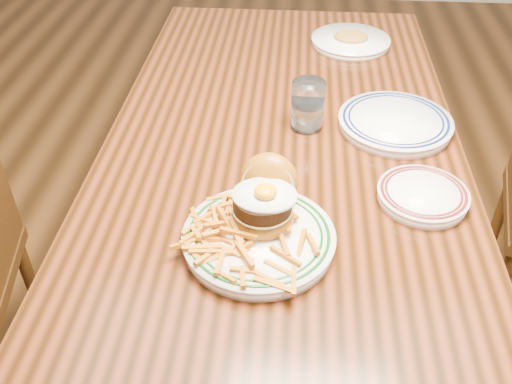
{
  "coord_description": "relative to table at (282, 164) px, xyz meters",
  "views": [
    {
      "loc": [
        0.03,
        -1.17,
        1.51
      ],
      "look_at": [
        -0.04,
        -0.34,
        0.84
      ],
      "focal_mm": 40.0,
      "sensor_mm": 36.0,
      "label": 1
    }
  ],
  "objects": [
    {
      "name": "table",
      "position": [
        0.0,
        0.0,
        0.0
      ],
      "size": [
        0.85,
        1.6,
        0.75
      ],
      "color": "black",
      "rests_on": "floor"
    },
    {
      "name": "rear_plate",
      "position": [
        0.27,
        0.05,
        0.11
      ],
      "size": [
        0.28,
        0.28,
        0.03
      ],
      "rotation": [
        0.0,
        0.0,
        -0.1
      ],
      "color": "white",
      "rests_on": "table"
    },
    {
      "name": "water_glass",
      "position": [
        0.06,
        0.04,
        0.14
      ],
      "size": [
        0.08,
        0.08,
        0.12
      ],
      "color": "white",
      "rests_on": "table"
    },
    {
      "name": "side_plate",
      "position": [
        0.3,
        -0.23,
        0.1
      ],
      "size": [
        0.19,
        0.2,
        0.03
      ],
      "rotation": [
        0.0,
        0.0,
        -0.33
      ],
      "color": "white",
      "rests_on": "table"
    },
    {
      "name": "far_plate",
      "position": [
        0.19,
        0.53,
        0.1
      ],
      "size": [
        0.24,
        0.24,
        0.04
      ],
      "rotation": [
        0.0,
        0.0,
        -0.28
      ],
      "color": "white",
      "rests_on": "table"
    },
    {
      "name": "main_plate",
      "position": [
        -0.03,
        -0.37,
        0.13
      ],
      "size": [
        0.29,
        0.3,
        0.14
      ],
      "rotation": [
        0.0,
        0.0,
        -0.12
      ],
      "color": "white",
      "rests_on": "table"
    },
    {
      "name": "floor",
      "position": [
        0.0,
        0.0,
        -0.66
      ],
      "size": [
        6.0,
        6.0,
        0.0
      ],
      "primitive_type": "plane",
      "color": "black",
      "rests_on": "ground"
    }
  ]
}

